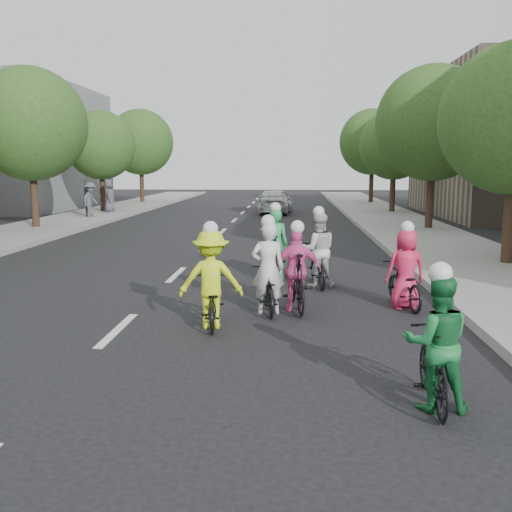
# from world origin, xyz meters

# --- Properties ---
(ground) EXTENTS (120.00, 120.00, 0.00)m
(ground) POSITION_xyz_m (0.00, 0.00, 0.00)
(ground) COLOR black
(ground) RESTS_ON ground
(curb_left) EXTENTS (0.18, 80.00, 0.18)m
(curb_left) POSITION_xyz_m (-6.05, 10.00, 0.09)
(curb_left) COLOR #999993
(curb_left) RESTS_ON ground
(sidewalk_right) EXTENTS (4.00, 80.00, 0.15)m
(sidewalk_right) POSITION_xyz_m (8.00, 10.00, 0.07)
(sidewalk_right) COLOR gray
(sidewalk_right) RESTS_ON ground
(curb_right) EXTENTS (0.18, 80.00, 0.18)m
(curb_right) POSITION_xyz_m (6.05, 10.00, 0.09)
(curb_right) COLOR #999993
(curb_right) RESTS_ON ground
(bldg_sw) EXTENTS (10.00, 14.00, 8.00)m
(bldg_sw) POSITION_xyz_m (-16.00, 28.00, 4.00)
(bldg_sw) COLOR slate
(bldg_sw) RESTS_ON ground
(tree_l_3) EXTENTS (4.80, 4.80, 6.93)m
(tree_l_3) POSITION_xyz_m (-8.20, 15.00, 4.52)
(tree_l_3) COLOR black
(tree_l_3) RESTS_ON ground
(tree_l_4) EXTENTS (4.00, 4.00, 5.97)m
(tree_l_4) POSITION_xyz_m (-8.20, 24.00, 3.96)
(tree_l_4) COLOR black
(tree_l_4) RESTS_ON ground
(tree_l_5) EXTENTS (4.80, 4.80, 6.93)m
(tree_l_5) POSITION_xyz_m (-8.20, 33.00, 4.52)
(tree_l_5) COLOR black
(tree_l_5) RESTS_ON ground
(tree_r_1) EXTENTS (4.80, 4.80, 6.93)m
(tree_r_1) POSITION_xyz_m (8.80, 15.60, 4.52)
(tree_r_1) COLOR black
(tree_r_1) RESTS_ON ground
(tree_r_2) EXTENTS (4.00, 4.00, 5.97)m
(tree_r_2) POSITION_xyz_m (8.80, 24.60, 3.96)
(tree_r_2) COLOR black
(tree_r_2) RESTS_ON ground
(tree_r_3) EXTENTS (4.80, 4.80, 6.93)m
(tree_r_3) POSITION_xyz_m (8.80, 33.60, 4.52)
(tree_r_3) COLOR black
(tree_r_3) RESTS_ON ground
(cyclist_0) EXTENTS (0.74, 1.63, 1.86)m
(cyclist_0) POSITION_xyz_m (2.49, 1.35, 0.60)
(cyclist_0) COLOR black
(cyclist_0) RESTS_ON ground
(cyclist_1) EXTENTS (1.15, 1.63, 1.83)m
(cyclist_1) POSITION_xyz_m (1.56, 0.31, 0.68)
(cyclist_1) COLOR black
(cyclist_1) RESTS_ON ground
(cyclist_2) EXTENTS (0.78, 1.56, 1.70)m
(cyclist_2) POSITION_xyz_m (4.55, -2.83, 0.64)
(cyclist_2) COLOR black
(cyclist_2) RESTS_ON ground
(cyclist_3) EXTENTS (0.97, 1.95, 1.74)m
(cyclist_3) POSITION_xyz_m (3.03, 1.58, 0.65)
(cyclist_3) COLOR black
(cyclist_3) RESTS_ON ground
(cyclist_4) EXTENTS (0.64, 1.86, 1.88)m
(cyclist_4) POSITION_xyz_m (2.53, 4.64, 0.66)
(cyclist_4) COLOR black
(cyclist_4) RESTS_ON ground
(cyclist_5) EXTENTS (0.87, 1.72, 1.71)m
(cyclist_5) POSITION_xyz_m (5.13, 1.90, 0.59)
(cyclist_5) COLOR black
(cyclist_5) RESTS_ON ground
(cyclist_6) EXTENTS (0.89, 1.86, 1.85)m
(cyclist_6) POSITION_xyz_m (3.53, 3.84, 0.66)
(cyclist_6) COLOR black
(cyclist_6) RESTS_ON ground
(follow_car_lead) EXTENTS (2.01, 4.28, 1.21)m
(follow_car_lead) POSITION_xyz_m (2.01, 24.23, 0.60)
(follow_car_lead) COLOR silver
(follow_car_lead) RESTS_ON ground
(follow_car_trail) EXTENTS (2.17, 4.27, 1.39)m
(follow_car_trail) POSITION_xyz_m (1.94, 26.57, 0.70)
(follow_car_trail) COLOR white
(follow_car_trail) RESTS_ON ground
(spectator_0) EXTENTS (0.88, 1.27, 1.79)m
(spectator_0) POSITION_xyz_m (-7.45, 19.83, 1.05)
(spectator_0) COLOR #535361
(spectator_0) RESTS_ON sidewalk_left
(spectator_1) EXTENTS (0.73, 1.19, 1.89)m
(spectator_1) POSITION_xyz_m (-7.74, 20.21, 1.09)
(spectator_1) COLOR #484A54
(spectator_1) RESTS_ON sidewalk_left
(spectator_2) EXTENTS (0.77, 1.01, 1.85)m
(spectator_2) POSITION_xyz_m (-7.50, 23.06, 1.08)
(spectator_2) COLOR #4E4E5B
(spectator_2) RESTS_ON sidewalk_left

